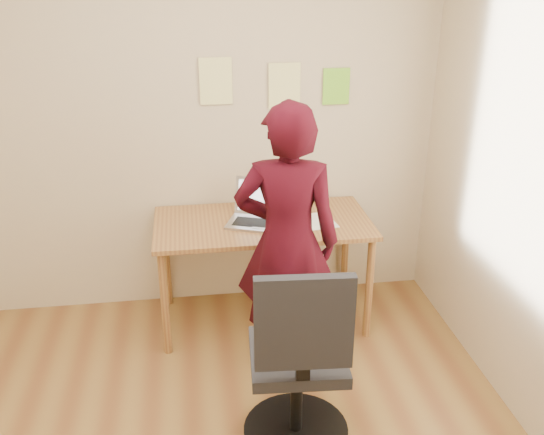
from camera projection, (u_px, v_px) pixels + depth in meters
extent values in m
cube|color=#C5B390|center=(177.00, 117.00, 3.98)|extent=(3.50, 0.04, 2.70)
cube|color=olive|center=(263.00, 223.00, 3.94)|extent=(1.40, 0.70, 0.03)
cylinder|color=olive|center=(165.00, 304.00, 3.73)|extent=(0.05, 0.05, 0.71)
cylinder|color=olive|center=(369.00, 288.00, 3.90)|extent=(0.05, 0.05, 0.71)
cylinder|color=olive|center=(166.00, 259.00, 4.27)|extent=(0.05, 0.05, 0.71)
cylinder|color=olive|center=(345.00, 248.00, 4.44)|extent=(0.05, 0.05, 0.71)
cube|color=#A9A9B0|center=(256.00, 223.00, 3.88)|extent=(0.42, 0.36, 0.02)
cube|color=black|center=(256.00, 222.00, 3.87)|extent=(0.32, 0.23, 0.00)
cube|color=#A9A9B0|center=(261.00, 196.00, 3.97)|extent=(0.36, 0.19, 0.24)
cube|color=white|center=(261.00, 196.00, 3.97)|extent=(0.31, 0.16, 0.20)
cube|color=white|center=(319.00, 221.00, 3.94)|extent=(0.22, 0.29, 0.00)
cube|color=black|center=(293.00, 229.00, 3.80)|extent=(0.07, 0.12, 0.01)
cube|color=#3F4C59|center=(293.00, 229.00, 3.80)|extent=(0.06, 0.10, 0.00)
cube|color=#F7F394|center=(216.00, 81.00, 3.89)|extent=(0.21, 0.00, 0.30)
cube|color=#F7F394|center=(284.00, 86.00, 3.96)|extent=(0.21, 0.00, 0.30)
cube|color=#7ED830|center=(336.00, 86.00, 4.02)|extent=(0.18, 0.00, 0.24)
cube|color=black|center=(297.00, 356.00, 3.02)|extent=(0.50, 0.50, 0.06)
cube|color=black|center=(304.00, 323.00, 2.68)|extent=(0.45, 0.09, 0.47)
cube|color=black|center=(303.00, 367.00, 2.78)|extent=(0.07, 0.05, 0.13)
cylinder|color=black|center=(296.00, 397.00, 3.12)|extent=(0.06, 0.06, 0.47)
cylinder|color=black|center=(296.00, 430.00, 3.21)|extent=(0.55, 0.55, 0.03)
imported|color=#340710|center=(287.00, 243.00, 3.44)|extent=(0.67, 0.51, 1.65)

